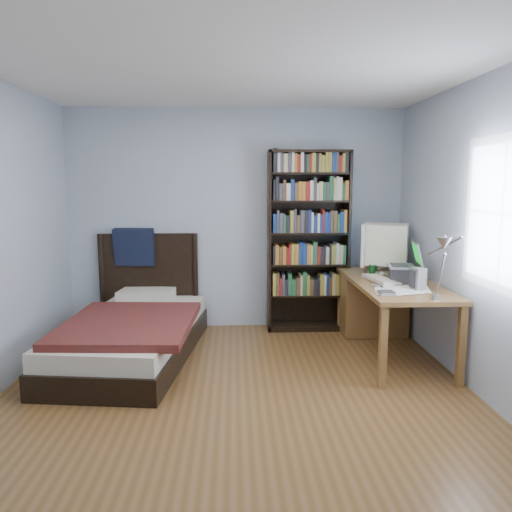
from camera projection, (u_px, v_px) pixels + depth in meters
name	position (u px, v px, depth m)	size (l,w,h in m)	color
room	(241.00, 241.00, 3.63)	(4.20, 4.24, 2.50)	brown
desk	(377.00, 300.00, 5.34)	(0.75, 1.73, 0.73)	brown
crt_monitor	(384.00, 245.00, 5.22)	(0.59, 0.55, 0.52)	beige
laptop	(403.00, 271.00, 4.75)	(0.36, 0.36, 0.39)	#2D2D30
desk_lamp	(443.00, 250.00, 3.65)	(0.22, 0.48, 0.56)	#99999E
keyboard	(381.00, 280.00, 4.79)	(0.19, 0.47, 0.03)	beige
speaker	(419.00, 279.00, 4.40)	(0.10, 0.10, 0.20)	gray
soda_can	(372.00, 270.00, 5.06)	(0.06, 0.06, 0.12)	#083407
mouse	(381.00, 274.00, 5.11)	(0.06, 0.11, 0.04)	silver
phone_silver	(375.00, 286.00, 4.55)	(0.05, 0.09, 0.02)	#B6B6BB
phone_grey	(382.00, 291.00, 4.32)	(0.04, 0.08, 0.02)	gray
external_drive	(386.00, 293.00, 4.23)	(0.13, 0.13, 0.03)	gray
bookshelf	(308.00, 241.00, 5.62)	(0.91, 0.30, 2.02)	black
bed	(134.00, 330.00, 4.85)	(1.32, 2.24, 1.16)	black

